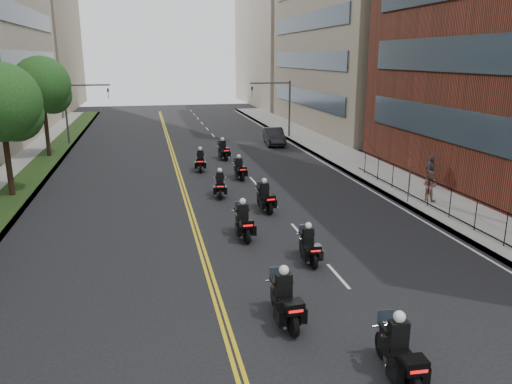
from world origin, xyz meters
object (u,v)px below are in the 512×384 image
motorcycle_1 (399,354)px  motorcycle_4 (243,222)px  motorcycle_3 (309,247)px  motorcycle_2 (285,301)px  motorcycle_8 (200,161)px  motorcycle_6 (220,185)px  pedestrian_c (431,171)px  motorcycle_5 (265,198)px  motorcycle_7 (239,169)px  parked_sedan (274,136)px  motorcycle_9 (223,151)px  pedestrian_b (430,186)px

motorcycle_1 → motorcycle_4: motorcycle_1 is taller
motorcycle_3 → motorcycle_2: bearing=-115.4°
motorcycle_2 → motorcycle_8: bearing=88.3°
motorcycle_8 → motorcycle_6: bearing=-80.1°
motorcycle_8 → pedestrian_c: bearing=-23.5°
motorcycle_5 → motorcycle_6: size_ratio=1.04×
motorcycle_5 → motorcycle_7: 7.27m
motorcycle_3 → pedestrian_c: bearing=42.1°
motorcycle_1 → motorcycle_3: bearing=91.8°
parked_sedan → motorcycle_6: bearing=-108.1°
motorcycle_7 → parked_sedan: bearing=62.1°
parked_sedan → motorcycle_4: bearing=-101.4°
motorcycle_2 → motorcycle_3: bearing=61.0°
motorcycle_9 → parked_sedan: size_ratio=0.51×
motorcycle_4 → motorcycle_1: bearing=-80.8°
motorcycle_4 → pedestrian_c: 14.35m
motorcycle_4 → motorcycle_3: bearing=-58.9°
motorcycle_5 → motorcycle_9: motorcycle_5 is taller
motorcycle_8 → parked_sedan: (7.84, 9.50, 0.08)m
motorcycle_6 → motorcycle_9: size_ratio=0.96×
motorcycle_3 → motorcycle_7: (-0.13, 14.26, 0.01)m
motorcycle_1 → parked_sedan: size_ratio=0.54×
motorcycle_7 → motorcycle_8: (-2.26, 3.01, 0.03)m
motorcycle_5 → motorcycle_7: motorcycle_5 is taller
motorcycle_1 → motorcycle_5: size_ratio=1.05×
motorcycle_5 → motorcycle_8: size_ratio=1.02×
motorcycle_2 → motorcycle_9: size_ratio=1.06×
motorcycle_8 → pedestrian_c: 15.47m
motorcycle_1 → pedestrian_c: pedestrian_c is taller
motorcycle_4 → motorcycle_9: size_ratio=1.04×
motorcycle_1 → motorcycle_7: motorcycle_1 is taller
motorcycle_2 → pedestrian_b: 15.56m
motorcycle_3 → motorcycle_6: bearing=102.5°
motorcycle_6 → motorcycle_8: size_ratio=0.97×
motorcycle_4 → parked_sedan: motorcycle_4 is taller
motorcycle_2 → motorcycle_3: size_ratio=1.14×
motorcycle_4 → motorcycle_9: motorcycle_4 is taller
motorcycle_6 → motorcycle_8: bearing=100.5°
motorcycle_5 → parked_sedan: motorcycle_5 is taller
motorcycle_2 → pedestrian_b: bearing=41.4°
motorcycle_2 → motorcycle_4: size_ratio=1.02×
motorcycle_5 → motorcycle_6: bearing=115.9°
motorcycle_7 → motorcycle_8: motorcycle_8 is taller
motorcycle_4 → motorcycle_8: bearing=91.2°
motorcycle_5 → pedestrian_c: size_ratio=1.28×
pedestrian_b → parked_sedan: bearing=-20.4°
motorcycle_5 → motorcycle_4: bearing=-121.3°
parked_sedan → pedestrian_c: bearing=-66.2°
motorcycle_3 → parked_sedan: size_ratio=0.47×
motorcycle_4 → pedestrian_b: bearing=15.5°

